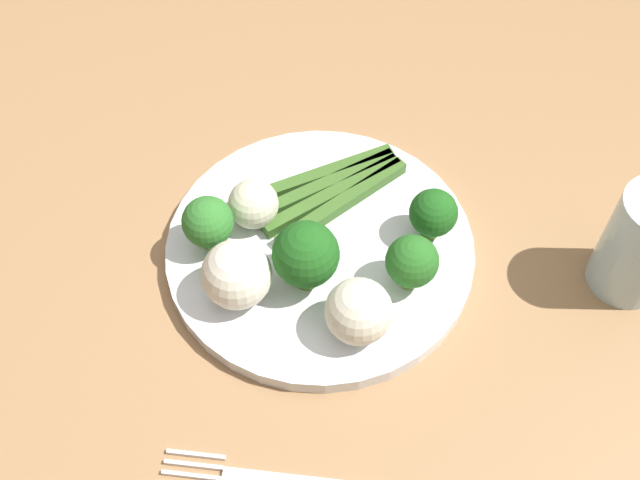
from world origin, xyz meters
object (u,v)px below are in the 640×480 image
Objects in this scene: plate at (320,248)px; broccoli_right at (208,222)px; cauliflower_outer_edge at (252,207)px; broccoli_back_right at (306,255)px; cauliflower_front at (359,312)px; fork at (269,479)px; dining_table at (296,295)px; asparagus_bundle at (330,190)px; cauliflower_near_fork at (237,275)px; broccoli_back at (412,262)px; broccoli_front_left at (433,213)px.

plate is 0.10m from broccoli_right.
cauliflower_outer_edge reaches higher than plate.
cauliflower_outer_edge is at bearing 46.99° from broccoli_back_right.
fork is at bearing 159.65° from cauliflower_front.
dining_table is 0.25m from fork.
asparagus_bundle is 0.13m from cauliflower_near_fork.
cauliflower_front is at bearing -113.22° from fork.
cauliflower_near_fork is at bearing -176.99° from cauliflower_outer_edge.
broccoli_right reaches higher than asparagus_bundle.
cauliflower_near_fork is (-0.03, 0.14, -0.00)m from broccoli_back.
fork is at bearing -165.23° from cauliflower_outer_edge.
asparagus_bundle is at bearing -93.75° from fork.
cauliflower_near_fork reaches higher than broccoli_front_left.
broccoli_back_right is at bearing 45.92° from asparagus_bundle.
dining_table is 20.49× the size of broccoli_back_right.
broccoli_front_left is 0.95× the size of cauliflower_front.
cauliflower_outer_edge is (0.01, 0.06, 0.03)m from plate.
broccoli_front_left is 1.15× the size of cauliflower_outer_edge.
broccoli_back_right reaches higher than dining_table.
dining_table is 0.17m from broccoli_right.
asparagus_bundle is at bearing 17.90° from cauliflower_front.
dining_table is at bearing -63.54° from broccoli_right.
broccoli_back is (-0.01, -0.17, -0.00)m from broccoli_right.
broccoli_front_left is 0.12m from cauliflower_front.
dining_table is 0.15m from cauliflower_outer_edge.
cauliflower_near_fork is (-0.12, 0.06, 0.02)m from asparagus_bundle.
broccoli_right is 1.00× the size of cauliflower_front.
dining_table is at bearing 94.56° from broccoli_front_left.
broccoli_back is 0.93× the size of cauliflower_near_fork.
fork is at bearing 48.01° from asparagus_bundle.
broccoli_back is (-0.08, -0.08, 0.03)m from asparagus_bundle.
broccoli_back is 0.33× the size of fork.
cauliflower_front is (-0.10, -0.07, 0.15)m from dining_table.
broccoli_right is 0.22m from fork.
cauliflower_outer_edge is at bearing 49.18° from cauliflower_front.
broccoli_back_right is (-0.06, -0.02, 0.16)m from dining_table.
cauliflower_near_fork reaches higher than asparagus_bundle.
broccoli_back is (-0.04, -0.11, 0.15)m from dining_table.
dining_table is 25.61× the size of cauliflower_front.
broccoli_back_right is at bearing -92.53° from fork.
broccoli_back_right is (-0.10, 0.01, 0.03)m from asparagus_bundle.
fork is at bearing -179.66° from broccoli_back_right.
plate reaches higher than fork.
broccoli_right is 0.17m from broccoli_back.
cauliflower_near_fork is at bearing -72.48° from fork.
cauliflower_front is (-0.14, -0.04, 0.02)m from asparagus_bundle.
broccoli_back_right reaches higher than broccoli_back.
cauliflower_outer_edge is at bearing -47.67° from broccoli_right.
dining_table is 23.94× the size of cauliflower_near_fork.
broccoli_front_left is at bearing 121.00° from asparagus_bundle.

